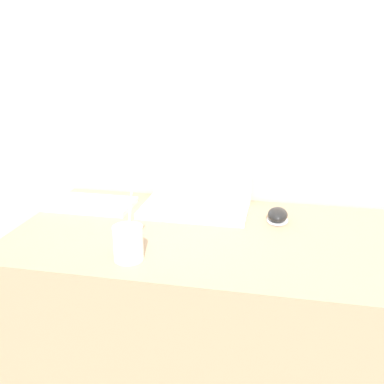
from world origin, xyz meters
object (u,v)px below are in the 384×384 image
(drink_cup, at_px, (128,242))
(laptop, at_px, (198,191))
(computer_mouse, at_px, (278,215))
(external_keyboard, at_px, (76,203))

(drink_cup, bearing_deg, laptop, 76.88)
(computer_mouse, bearing_deg, external_keyboard, -179.99)
(computer_mouse, relative_size, external_keyboard, 0.25)
(laptop, distance_m, external_keyboard, 0.46)
(laptop, bearing_deg, drink_cup, -103.12)
(drink_cup, xyz_separation_m, computer_mouse, (0.40, 0.38, -0.03))
(drink_cup, height_order, external_keyboard, drink_cup)
(laptop, height_order, drink_cup, laptop)
(laptop, height_order, external_keyboard, laptop)
(computer_mouse, bearing_deg, laptop, 163.61)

